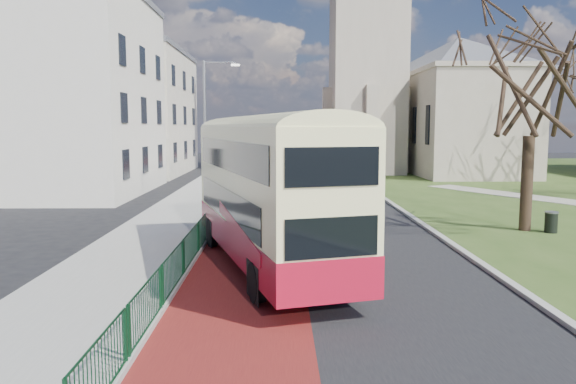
{
  "coord_description": "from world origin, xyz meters",
  "views": [
    {
      "loc": [
        -0.2,
        -14.9,
        4.3
      ],
      "look_at": [
        0.12,
        5.05,
        2.0
      ],
      "focal_mm": 35.0,
      "sensor_mm": 36.0,
      "label": 1
    }
  ],
  "objects_px": {
    "bus": "(267,185)",
    "winter_tree_near": "(533,59)",
    "streetlamp": "(208,122)",
    "litter_bin": "(551,222)"
  },
  "relations": [
    {
      "from": "streetlamp",
      "to": "winter_tree_near",
      "type": "bearing_deg",
      "value": -34.92
    },
    {
      "from": "bus",
      "to": "winter_tree_near",
      "type": "bearing_deg",
      "value": 13.41
    },
    {
      "from": "bus",
      "to": "winter_tree_near",
      "type": "distance_m",
      "value": 12.95
    },
    {
      "from": "bus",
      "to": "litter_bin",
      "type": "xyz_separation_m",
      "value": [
        11.43,
        5.45,
        -2.09
      ]
    },
    {
      "from": "streetlamp",
      "to": "winter_tree_near",
      "type": "xyz_separation_m",
      "value": [
        14.38,
        -10.04,
        2.43
      ]
    },
    {
      "from": "bus",
      "to": "litter_bin",
      "type": "relative_size",
      "value": 12.77
    },
    {
      "from": "streetlamp",
      "to": "litter_bin",
      "type": "height_order",
      "value": "streetlamp"
    },
    {
      "from": "streetlamp",
      "to": "winter_tree_near",
      "type": "relative_size",
      "value": 0.79
    },
    {
      "from": "streetlamp",
      "to": "bus",
      "type": "distance_m",
      "value": 16.58
    },
    {
      "from": "streetlamp",
      "to": "bus",
      "type": "bearing_deg",
      "value": -76.65
    }
  ]
}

